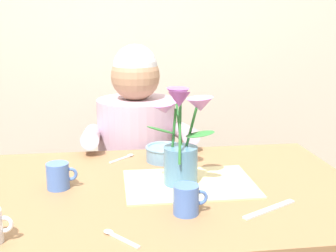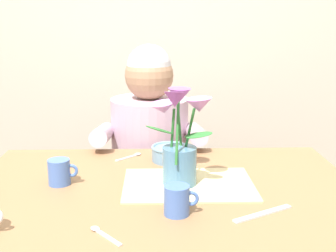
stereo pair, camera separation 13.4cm
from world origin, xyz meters
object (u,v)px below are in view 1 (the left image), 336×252
Objects in this scene: dinner_knife at (269,209)px; tea_cup at (58,176)px; coffee_cup at (187,199)px; seated_person at (137,173)px; ceramic_bowl at (164,153)px; flower_vase at (181,140)px.

dinner_knife is 2.04× the size of tea_cup.
coffee_cup is at bearing -32.41° from tea_cup.
seated_person reaches higher than ceramic_bowl.
tea_cup is at bearing -147.98° from ceramic_bowl.
tea_cup and coffee_cup have the same top height.
dinner_knife is (0.21, -0.21, -0.14)m from flower_vase.
flower_vase is at bearing -77.81° from seated_person.
ceramic_bowl is 1.46× the size of tea_cup.
tea_cup is 1.00× the size of coffee_cup.
tea_cup is (-0.27, -0.58, 0.22)m from seated_person.
ceramic_bowl is (0.08, -0.36, 0.21)m from seated_person.
dinner_knife is 2.04× the size of coffee_cup.
flower_vase reaches higher than ceramic_bowl.
flower_vase is 3.33× the size of tea_cup.
seated_person is 0.69m from flower_vase.
coffee_cup is (-0.23, 0.01, 0.04)m from dinner_knife.
coffee_cup reaches higher than ceramic_bowl.
ceramic_bowl is 0.44m from coffee_cup.
ceramic_bowl is 0.51m from dinner_knife.
seated_person is at bearing 95.73° from coffee_cup.
seated_person is at bearing 82.08° from dinner_knife.
flower_vase is 0.33m from dinner_knife.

